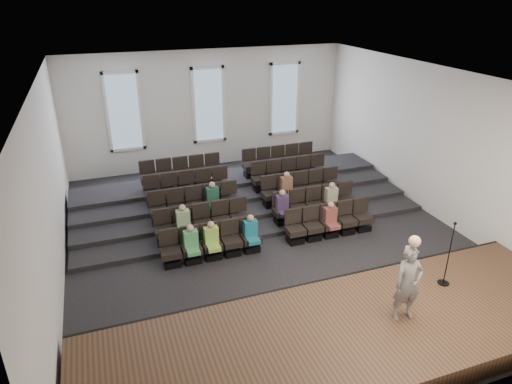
# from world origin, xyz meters

# --- Properties ---
(ground) EXTENTS (14.00, 14.00, 0.00)m
(ground) POSITION_xyz_m (0.00, 0.00, 0.00)
(ground) COLOR black
(ground) RESTS_ON ground
(ceiling) EXTENTS (12.00, 14.00, 0.02)m
(ceiling) POSITION_xyz_m (0.00, 0.00, 5.01)
(ceiling) COLOR white
(ceiling) RESTS_ON ground
(wall_back) EXTENTS (12.00, 0.04, 5.00)m
(wall_back) POSITION_xyz_m (0.00, 7.02, 2.50)
(wall_back) COLOR silver
(wall_back) RESTS_ON ground
(wall_front) EXTENTS (12.00, 0.04, 5.00)m
(wall_front) POSITION_xyz_m (0.00, -7.02, 2.50)
(wall_front) COLOR silver
(wall_front) RESTS_ON ground
(wall_left) EXTENTS (0.04, 14.00, 5.00)m
(wall_left) POSITION_xyz_m (-6.02, 0.00, 2.50)
(wall_left) COLOR silver
(wall_left) RESTS_ON ground
(wall_right) EXTENTS (0.04, 14.00, 5.00)m
(wall_right) POSITION_xyz_m (6.02, 0.00, 2.50)
(wall_right) COLOR silver
(wall_right) RESTS_ON ground
(stage) EXTENTS (11.80, 3.60, 0.50)m
(stage) POSITION_xyz_m (0.00, -5.10, 0.25)
(stage) COLOR #4B3820
(stage) RESTS_ON ground
(stage_lip) EXTENTS (11.80, 0.06, 0.52)m
(stage_lip) POSITION_xyz_m (0.00, -3.33, 0.25)
(stage_lip) COLOR black
(stage_lip) RESTS_ON ground
(risers) EXTENTS (11.80, 4.80, 0.60)m
(risers) POSITION_xyz_m (0.00, 3.17, 0.20)
(risers) COLOR black
(risers) RESTS_ON ground
(seating_rows) EXTENTS (6.80, 4.70, 1.67)m
(seating_rows) POSITION_xyz_m (-0.00, 1.54, 0.68)
(seating_rows) COLOR black
(seating_rows) RESTS_ON ground
(windows) EXTENTS (8.44, 0.10, 3.24)m
(windows) POSITION_xyz_m (0.00, 6.95, 2.70)
(windows) COLOR white
(windows) RESTS_ON wall_back
(audience) EXTENTS (5.45, 2.64, 1.10)m
(audience) POSITION_xyz_m (-0.28, 0.22, 0.80)
(audience) COLOR #A0C950
(audience) RESTS_ON seating_rows
(speaker) EXTENTS (0.69, 0.49, 1.79)m
(speaker) POSITION_xyz_m (1.29, -5.19, 1.39)
(speaker) COLOR slate
(speaker) RESTS_ON stage
(mic_stand) EXTENTS (0.29, 0.29, 1.73)m
(mic_stand) POSITION_xyz_m (3.03, -4.47, 1.02)
(mic_stand) COLOR black
(mic_stand) RESTS_ON stage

